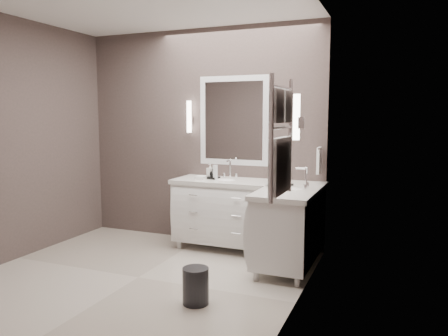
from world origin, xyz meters
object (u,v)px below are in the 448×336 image
at_px(vanity_back, 225,209).
at_px(towel_ladder, 281,145).
at_px(vanity_right, 290,222).
at_px(waste_bin, 196,286).

distance_m(vanity_back, towel_ladder, 2.16).
bearing_deg(vanity_right, towel_ladder, -80.16).
distance_m(vanity_back, vanity_right, 0.93).
xyz_separation_m(vanity_right, towel_ladder, (0.23, -1.30, 0.91)).
bearing_deg(vanity_right, waste_bin, -112.91).
relative_size(vanity_right, towel_ladder, 1.38).
bearing_deg(waste_bin, vanity_right, 67.09).
bearing_deg(waste_bin, vanity_back, 102.71).
height_order(vanity_right, towel_ladder, towel_ladder).
relative_size(vanity_right, waste_bin, 3.90).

